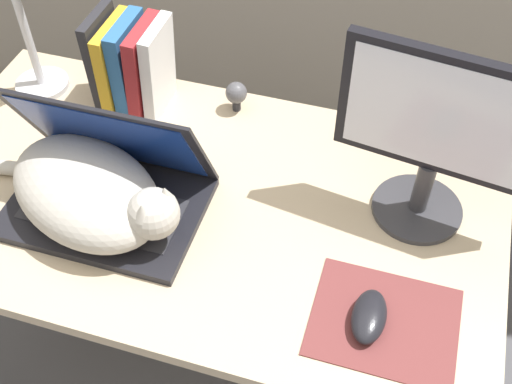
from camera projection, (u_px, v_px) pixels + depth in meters
The scene contains 8 objects.
desk at pixel (202, 222), 1.41m from camera, with size 1.26×0.72×0.75m.
laptop at pixel (108, 186), 1.30m from camera, with size 0.40×0.28×0.27m.
cat at pixel (91, 193), 1.26m from camera, with size 0.47×0.36×0.16m.
external_monitor at pixel (438, 135), 1.17m from camera, with size 0.38×0.18×0.39m.
mousepad at pixel (384, 322), 1.15m from camera, with size 0.26×0.21×0.00m.
computer_mouse at pixel (369, 316), 1.13m from camera, with size 0.06×0.11×0.04m.
book_row at pixel (131, 65), 1.47m from camera, with size 0.17×0.16×0.23m.
webcam at pixel (236, 94), 1.50m from camera, with size 0.05×0.05×0.08m.
Camera 1 is at (0.37, -0.46, 1.76)m, focal length 45.00 mm.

